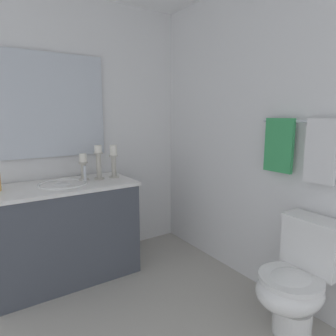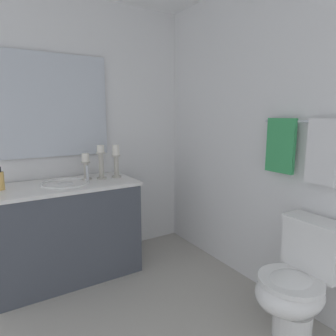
# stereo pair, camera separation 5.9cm
# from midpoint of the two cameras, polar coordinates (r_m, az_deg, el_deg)

# --- Properties ---
(wall_back) EXTENTS (2.90, 0.04, 2.45)m
(wall_back) POSITION_cam_midpoint_polar(r_m,az_deg,el_deg) (2.34, 20.45, 5.25)
(wall_back) COLOR white
(wall_back) RESTS_ON ground
(wall_left) EXTENTS (0.04, 2.89, 2.45)m
(wall_left) POSITION_cam_midpoint_polar(r_m,az_deg,el_deg) (2.86, -24.74, 5.75)
(wall_left) COLOR white
(wall_left) RESTS_ON ground
(vanity_cabinet) EXTENTS (0.58, 1.18, 0.83)m
(vanity_cabinet) POSITION_cam_midpoint_polar(r_m,az_deg,el_deg) (2.74, -19.70, -11.45)
(vanity_cabinet) COLOR #474C56
(vanity_cabinet) RESTS_ON ground
(sink_basin) EXTENTS (0.40, 0.40, 0.24)m
(sink_basin) POSITION_cam_midpoint_polar(r_m,az_deg,el_deg) (2.63, -20.16, -3.79)
(sink_basin) COLOR white
(sink_basin) RESTS_ON vanity_cabinet
(mirror) EXTENTS (0.02, 0.96, 0.90)m
(mirror) POSITION_cam_midpoint_polar(r_m,az_deg,el_deg) (2.84, -22.41, 11.05)
(mirror) COLOR silver
(candle_holder_tall) EXTENTS (0.09, 0.09, 0.30)m
(candle_holder_tall) POSITION_cam_midpoint_polar(r_m,az_deg,el_deg) (2.75, -11.05, 1.47)
(candle_holder_tall) COLOR #B7B2A5
(candle_holder_tall) RESTS_ON vanity_cabinet
(candle_holder_short) EXTENTS (0.09, 0.09, 0.31)m
(candle_holder_short) POSITION_cam_midpoint_polar(r_m,az_deg,el_deg) (2.72, -13.86, 1.24)
(candle_holder_short) COLOR #B7B2A5
(candle_holder_short) RESTS_ON vanity_cabinet
(candle_holder_mid) EXTENTS (0.09, 0.09, 0.23)m
(candle_holder_mid) POSITION_cam_midpoint_polar(r_m,az_deg,el_deg) (2.72, -16.63, 0.32)
(candle_holder_mid) COLOR #B7B2A5
(candle_holder_mid) RESTS_ON vanity_cabinet
(toilet) EXTENTS (0.39, 0.54, 0.75)m
(toilet) POSITION_cam_midpoint_polar(r_m,az_deg,el_deg) (2.15, 22.84, -19.39)
(toilet) COLOR white
(toilet) RESTS_ON ground
(towel_bar) EXTENTS (0.62, 0.02, 0.02)m
(towel_bar) POSITION_cam_midpoint_polar(r_m,az_deg,el_deg) (2.18, 23.78, 8.26)
(towel_bar) COLOR silver
(towel_near_vanity) EXTENTS (0.23, 0.03, 0.39)m
(towel_near_vanity) POSITION_cam_midpoint_polar(r_m,az_deg,el_deg) (2.26, 19.93, 4.13)
(towel_near_vanity) COLOR #389E59
(towel_near_vanity) RESTS_ON towel_bar
(towel_center) EXTENTS (0.20, 0.03, 0.41)m
(towel_center) POSITION_cam_midpoint_polar(r_m,az_deg,el_deg) (2.09, 26.68, 2.86)
(towel_center) COLOR white
(towel_center) RESTS_ON towel_bar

